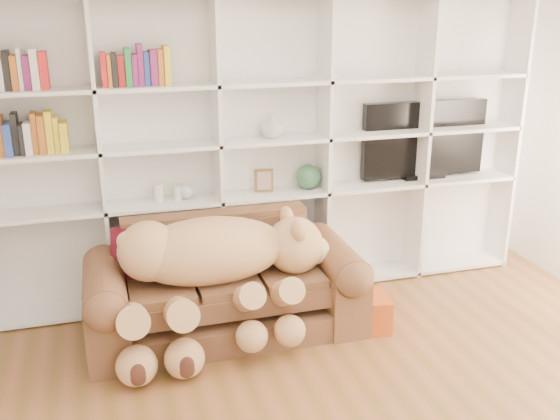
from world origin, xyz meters
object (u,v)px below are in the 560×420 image
object	(u,v)px
gift_box	(367,312)
tv	(424,140)
teddy_bear	(213,267)
sofa	(225,291)

from	to	relation	value
gift_box	tv	xyz separation A→B (m)	(0.89, 0.92, 1.07)
teddy_bear	tv	distance (m)	2.26
teddy_bear	gift_box	size ratio (longest dim) A/B	4.92
sofa	gift_box	xyz separation A→B (m)	(1.02, -0.28, -0.18)
teddy_bear	sofa	bearing A→B (deg)	54.46
teddy_bear	gift_box	distance (m)	1.23
sofa	tv	size ratio (longest dim) A/B	1.74
gift_box	tv	size ratio (longest dim) A/B	0.29
sofa	teddy_bear	world-z (taller)	teddy_bear
gift_box	tv	distance (m)	1.67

